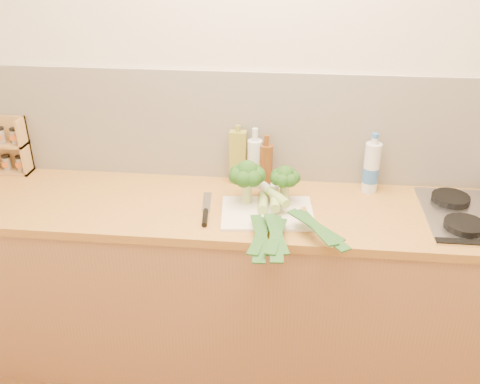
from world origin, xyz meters
name	(u,v)px	position (x,y,z in m)	size (l,w,h in m)	color
room_shell	(264,128)	(0.00, 1.49, 1.17)	(3.50, 3.50, 3.50)	beige
counter	(258,286)	(0.00, 1.20, 0.45)	(3.20, 0.62, 0.90)	#A26A43
chopping_board	(267,213)	(0.04, 1.13, 0.91)	(0.40, 0.30, 0.01)	silver
broccoli_left	(247,175)	(-0.06, 1.21, 1.05)	(0.16, 0.17, 0.21)	#B3C070
broccoli_right	(285,178)	(0.11, 1.23, 1.03)	(0.13, 0.14, 0.18)	#B3C070
leek_front	(262,212)	(0.02, 1.09, 0.94)	(0.11, 0.64, 0.04)	white
leek_mid	(275,211)	(0.08, 1.07, 0.95)	(0.12, 0.64, 0.04)	white
leek_back	(288,204)	(0.13, 1.10, 0.97)	(0.41, 0.58, 0.04)	white
chefs_knife	(205,214)	(-0.23, 1.09, 0.91)	(0.07, 0.32, 0.02)	silver
spice_rack	(5,148)	(-1.31, 1.44, 1.03)	(0.24, 0.10, 0.29)	#B07E4B
oil_tin	(238,157)	(-0.12, 1.44, 1.04)	(0.08, 0.05, 0.30)	olive
glass_bottle	(255,163)	(-0.04, 1.40, 1.02)	(0.07, 0.07, 0.30)	silver
amber_bottle	(266,166)	(0.02, 1.39, 1.01)	(0.06, 0.06, 0.27)	#603312
water_bottle	(371,169)	(0.51, 1.41, 1.01)	(0.08, 0.08, 0.27)	silver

